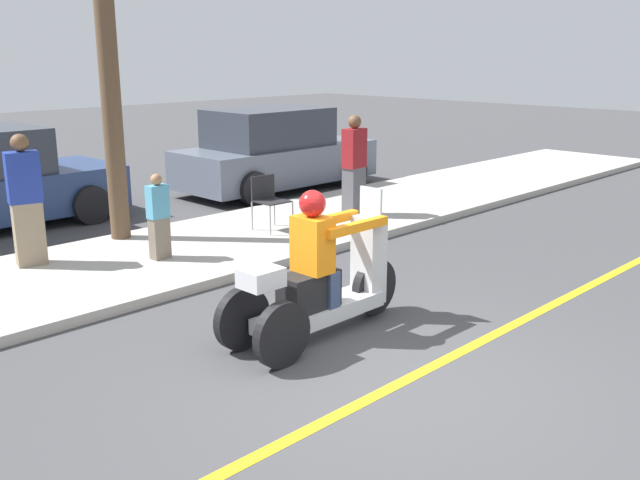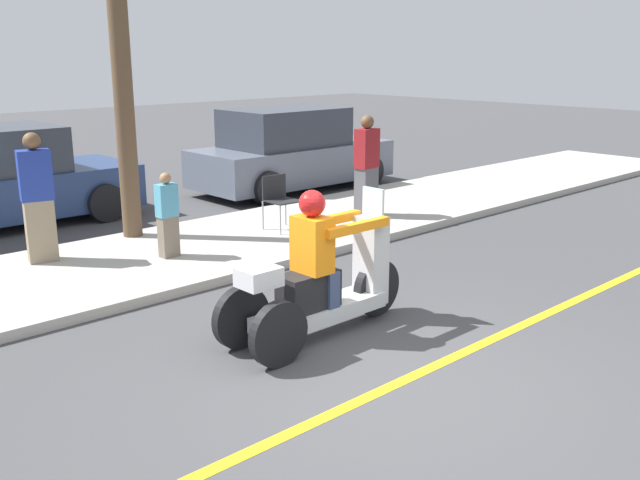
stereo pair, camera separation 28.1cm
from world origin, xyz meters
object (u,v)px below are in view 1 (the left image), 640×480
Objects in this scene: tree_trunk at (113,123)px; motorcycle_trike at (320,284)px; spectator_far_back at (26,203)px; parked_car_lot_far at (275,152)px; folding_chair_curbside at (268,197)px; spectator_end_of_line at (354,168)px; spectator_with_child at (159,218)px.

motorcycle_trike is at bearing -94.64° from tree_trunk.
spectator_far_back reaches higher than parked_car_lot_far.
spectator_far_back reaches higher than motorcycle_trike.
parked_car_lot_far is at bearing 46.77° from folding_chair_curbside.
spectator_end_of_line is 1.68m from folding_chair_curbside.
tree_trunk reaches higher than parked_car_lot_far.
spectator_with_child is (-3.69, 0.10, -0.25)m from spectator_end_of_line.
parked_car_lot_far is at bearing 72.40° from spectator_end_of_line.
spectator_far_back is at bearing 105.69° from motorcycle_trike.
spectator_with_child is 1.76m from tree_trunk.
parked_car_lot_far is (4.82, 6.09, 0.23)m from motorcycle_trike.
spectator_far_back is 1.48× the size of spectator_with_child.
parked_car_lot_far is at bearing 51.59° from motorcycle_trike.
spectator_with_child is at bearing -147.63° from parked_car_lot_far.
spectator_with_child is at bearing -98.13° from tree_trunk.
parked_car_lot_far is at bearing 18.62° from spectator_far_back.
motorcycle_trike is at bearing -123.85° from folding_chair_curbside.
parked_car_lot_far is (4.65, 2.95, 0.11)m from spectator_with_child.
tree_trunk is at bearing -160.18° from parked_car_lot_far.
folding_chair_curbside is at bearing -31.65° from tree_trunk.
motorcycle_trike reaches higher than folding_chair_curbside.
spectator_end_of_line is (3.86, 3.04, 0.37)m from motorcycle_trike.
spectator_end_of_line is at bearing -1.56° from spectator_with_child.
spectator_end_of_line is 5.11m from spectator_far_back.
folding_chair_curbside is (3.38, -0.75, -0.30)m from spectator_far_back.
spectator_far_back is at bearing -165.00° from tree_trunk.
spectator_end_of_line reaches higher than spectator_with_child.
parked_car_lot_far reaches higher than folding_chair_curbside.
folding_chair_curbside is (2.06, 0.19, -0.04)m from spectator_with_child.
motorcycle_trike is 4.66m from tree_trunk.
tree_trunk reaches higher than folding_chair_curbside.
parked_car_lot_far is at bearing 19.82° from tree_trunk.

